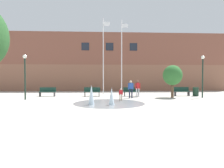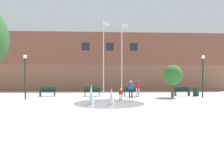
# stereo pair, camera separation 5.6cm
# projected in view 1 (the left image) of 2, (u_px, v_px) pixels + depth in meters

# --- Properties ---
(ground_plane) EXTENTS (100.00, 100.00, 0.00)m
(ground_plane) POSITION_uv_depth(u_px,v_px,m) (123.00, 117.00, 7.82)
(ground_plane) COLOR #B2ADA3
(library_building) EXTENTS (36.00, 6.05, 8.59)m
(library_building) POSITION_uv_depth(u_px,v_px,m) (109.00, 64.00, 28.40)
(library_building) COLOR brown
(library_building) RESTS_ON ground
(splash_fountain) EXTENTS (5.04, 5.04, 1.34)m
(splash_fountain) POSITION_uv_depth(u_px,v_px,m) (103.00, 98.00, 11.86)
(splash_fountain) COLOR gray
(splash_fountain) RESTS_ON ground
(park_bench_far_left) EXTENTS (1.60, 0.44, 0.91)m
(park_bench_far_left) POSITION_uv_depth(u_px,v_px,m) (47.00, 92.00, 17.31)
(park_bench_far_left) COLOR #28282D
(park_bench_far_left) RESTS_ON ground
(park_bench_under_left_flagpole) EXTENTS (1.60, 0.44, 0.91)m
(park_bench_under_left_flagpole) POSITION_uv_depth(u_px,v_px,m) (92.00, 92.00, 17.35)
(park_bench_under_left_flagpole) COLOR #28282D
(park_bench_under_left_flagpole) RESTS_ON ground
(park_bench_center) EXTENTS (1.60, 0.44, 0.91)m
(park_bench_center) POSITION_uv_depth(u_px,v_px,m) (131.00, 91.00, 17.55)
(park_bench_center) COLOR #28282D
(park_bench_center) RESTS_ON ground
(park_bench_near_trashcan) EXTENTS (1.60, 0.44, 0.91)m
(park_bench_near_trashcan) POSITION_uv_depth(u_px,v_px,m) (182.00, 91.00, 17.99)
(park_bench_near_trashcan) COLOR #28282D
(park_bench_near_trashcan) RESTS_ON ground
(adult_watching) EXTENTS (0.50, 0.31, 1.59)m
(adult_watching) POSITION_uv_depth(u_px,v_px,m) (131.00, 88.00, 15.82)
(adult_watching) COLOR #1E233D
(adult_watching) RESTS_ON ground
(teen_by_trashcan) EXTENTS (0.50, 0.34, 1.59)m
(teen_by_trashcan) POSITION_uv_depth(u_px,v_px,m) (138.00, 87.00, 16.71)
(teen_by_trashcan) COLOR silver
(teen_by_trashcan) RESTS_ON ground
(child_with_pink_shirt) EXTENTS (0.31, 0.20, 0.99)m
(child_with_pink_shirt) POSITION_uv_depth(u_px,v_px,m) (121.00, 94.00, 13.73)
(child_with_pink_shirt) COLOR #89755B
(child_with_pink_shirt) RESTS_ON ground
(flagpole_left) EXTENTS (0.80, 0.10, 8.71)m
(flagpole_left) POSITION_uv_depth(u_px,v_px,m) (104.00, 54.00, 20.12)
(flagpole_left) COLOR silver
(flagpole_left) RESTS_ON ground
(flagpole_right) EXTENTS (0.80, 0.10, 8.54)m
(flagpole_right) POSITION_uv_depth(u_px,v_px,m) (122.00, 55.00, 20.22)
(flagpole_right) COLOR silver
(flagpole_right) RESTS_ON ground
(lamp_post_left_lane) EXTENTS (0.32, 0.32, 3.75)m
(lamp_post_left_lane) POSITION_uv_depth(u_px,v_px,m) (25.00, 70.00, 14.54)
(lamp_post_left_lane) COLOR #192D23
(lamp_post_left_lane) RESTS_ON ground
(lamp_post_right_lane) EXTENTS (0.32, 0.32, 3.90)m
(lamp_post_right_lane) POSITION_uv_depth(u_px,v_px,m) (203.00, 70.00, 16.12)
(lamp_post_right_lane) COLOR #192D23
(lamp_post_right_lane) RESTS_ON ground
(trash_can) EXTENTS (0.56, 0.56, 0.90)m
(trash_can) POSITION_uv_depth(u_px,v_px,m) (196.00, 92.00, 17.77)
(trash_can) COLOR #193323
(trash_can) RESTS_ON ground
(street_tree_near_building) EXTENTS (1.76, 1.76, 3.02)m
(street_tree_near_building) POSITION_uv_depth(u_px,v_px,m) (173.00, 75.00, 16.24)
(street_tree_near_building) COLOR brown
(street_tree_near_building) RESTS_ON ground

